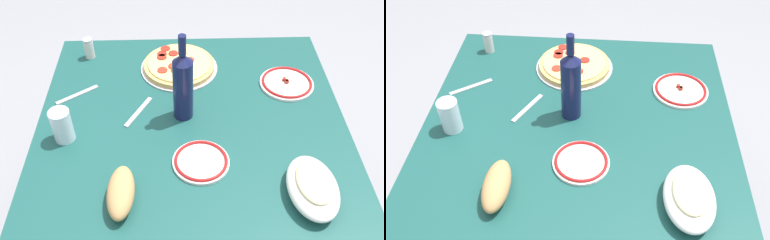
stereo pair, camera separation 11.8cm
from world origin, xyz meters
The scene contains 12 objects.
ground_plane centered at (0.00, 0.00, 0.00)m, with size 8.00×8.00×0.00m, color gray.
dining_table centered at (0.00, 0.00, 0.62)m, with size 1.10×1.08×0.74m.
pepperoni_pizza centered at (0.34, 0.04, 0.75)m, with size 0.31×0.31×0.03m.
baked_pasta_dish centered at (-0.30, -0.34, 0.78)m, with size 0.24×0.15×0.08m.
wine_bottle centered at (0.06, 0.03, 0.88)m, with size 0.07×0.07×0.33m.
water_glass centered at (-0.04, 0.43, 0.80)m, with size 0.07×0.07×0.12m, color silver.
side_plate_near centered at (0.22, -0.37, 0.75)m, with size 0.21×0.21×0.02m.
side_plate_far centered at (-0.17, -0.02, 0.75)m, with size 0.18×0.18×0.02m.
bread_loaf centered at (-0.30, 0.22, 0.78)m, with size 0.19×0.08×0.07m, color tan.
spice_shaker centered at (0.43, 0.41, 0.78)m, with size 0.04×0.04×0.09m.
fork_left centered at (0.18, 0.43, 0.74)m, with size 0.17×0.02×0.01m, color #B7B7BC.
fork_right centered at (0.08, 0.19, 0.74)m, with size 0.17×0.02×0.01m, color #B7B7BC.
Camera 1 is at (-1.06, 0.03, 1.78)m, focal length 40.07 mm.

